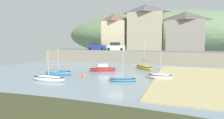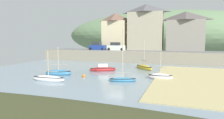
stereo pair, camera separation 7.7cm
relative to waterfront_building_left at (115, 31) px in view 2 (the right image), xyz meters
name	(u,v)px [view 2 (the right image)]	position (x,y,z in m)	size (l,w,h in m)	color
ground	(96,98)	(10.00, -34.76, -7.10)	(48.00, 41.00, 0.61)	gray
quay_seawall	(141,57)	(8.60, -7.70, -5.91)	(48.00, 9.40, 2.40)	gray
hillside_backdrop	(165,35)	(10.34, 30.00, -0.74)	(80.00, 44.00, 18.64)	#5F7B55
waterfront_building_left	(115,31)	(0.00, 0.00, 0.00)	(6.51, 4.83, 9.53)	beige
waterfront_building_centre	(146,27)	(8.10, 0.00, 0.92)	(8.77, 5.11, 11.40)	#A29B82
waterfront_building_right	(185,31)	(17.46, 0.00, -0.19)	(8.73, 4.59, 9.18)	gray
rowboat_small_beached	(59,73)	(0.09, -26.03, -6.95)	(3.96, 2.42, 4.28)	teal
sailboat_tall_mast	(103,69)	(4.79, -20.60, -6.93)	(4.36, 2.97, 1.34)	#A2201F
motorboat_with_cabin	(160,77)	(14.28, -23.92, -6.95)	(3.21, 1.43, 5.28)	silver
dinghy_open_wooden	(144,67)	(10.80, -16.53, -6.94)	(3.82, 3.76, 5.30)	gold
sailboat_white_hull	(49,79)	(1.27, -29.84, -6.98)	(4.51, 1.36, 3.90)	white
sailboat_blue_trim	(123,79)	(10.04, -26.93, -7.01)	(3.56, 2.14, 6.59)	teal
parked_car_near_slipway	(97,47)	(-3.25, -4.50, -4.06)	(4.15, 1.83, 1.95)	navy
parked_car_by_wall	(116,47)	(1.72, -4.50, -4.06)	(4.14, 1.82, 1.95)	silver
mooring_buoy	(84,76)	(4.23, -26.13, -7.12)	(0.47, 0.47, 0.47)	orange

